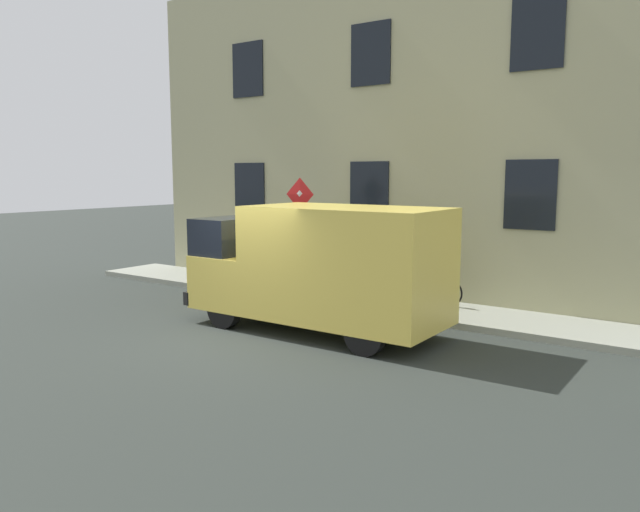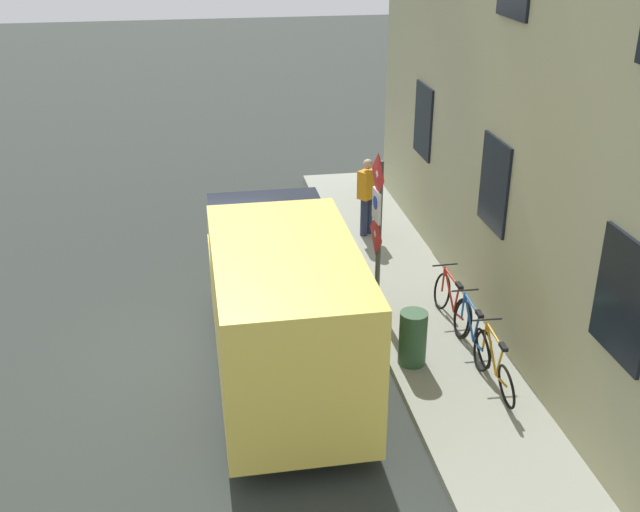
% 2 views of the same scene
% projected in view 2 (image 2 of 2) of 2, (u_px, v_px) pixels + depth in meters
% --- Properties ---
extents(ground_plane, '(80.00, 80.00, 0.00)m').
position_uv_depth(ground_plane, '(209.00, 352.00, 12.81)').
color(ground_plane, '#2D322E').
extents(sidewalk_slab, '(1.94, 16.51, 0.14)m').
position_uv_depth(sidewalk_slab, '(428.00, 329.00, 13.36)').
color(sidewalk_slab, gray).
rests_on(sidewalk_slab, ground_plane).
extents(building_facade, '(0.75, 14.51, 8.35)m').
position_uv_depth(building_facade, '(526.00, 91.00, 11.83)').
color(building_facade, tan).
rests_on(building_facade, ground_plane).
extents(sign_post_stacked, '(0.15, 0.56, 2.76)m').
position_uv_depth(sign_post_stacked, '(377.00, 216.00, 13.27)').
color(sign_post_stacked, '#474C47').
rests_on(sign_post_stacked, sidewalk_slab).
extents(delivery_van, '(2.02, 5.34, 2.50)m').
position_uv_depth(delivery_van, '(282.00, 305.00, 11.50)').
color(delivery_van, '#ECCF52').
rests_on(delivery_van, ground_plane).
extents(bicycle_orange, '(0.46, 1.71, 0.89)m').
position_uv_depth(bicycle_orange, '(494.00, 364.00, 11.53)').
color(bicycle_orange, black).
rests_on(bicycle_orange, sidewalk_slab).
extents(bicycle_blue, '(0.46, 1.71, 0.89)m').
position_uv_depth(bicycle_blue, '(471.00, 331.00, 12.41)').
color(bicycle_blue, black).
rests_on(bicycle_blue, sidewalk_slab).
extents(bicycle_red, '(0.46, 1.71, 0.89)m').
position_uv_depth(bicycle_red, '(452.00, 303.00, 13.30)').
color(bicycle_red, black).
rests_on(bicycle_red, sidewalk_slab).
extents(pedestrian, '(0.48, 0.45, 1.72)m').
position_uv_depth(pedestrian, '(367.00, 194.00, 16.58)').
color(pedestrian, '#262B47').
rests_on(pedestrian, sidewalk_slab).
extents(litter_bin, '(0.44, 0.44, 0.90)m').
position_uv_depth(litter_bin, '(413.00, 338.00, 12.07)').
color(litter_bin, '#2D5133').
rests_on(litter_bin, sidewalk_slab).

